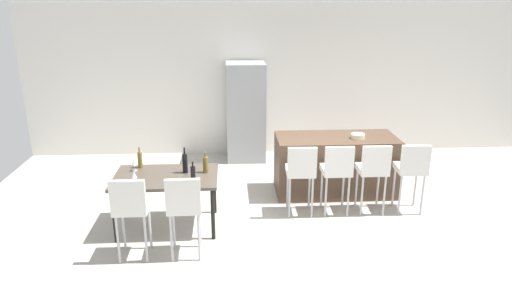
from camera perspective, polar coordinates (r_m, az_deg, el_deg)
The scene contains 18 objects.
ground_plane at distance 6.84m, azimuth 6.44°, elevation -7.45°, with size 10.00×10.00×0.00m, color #ADA89E.
back_wall at distance 9.23m, azimuth 3.65°, elevation 8.99°, with size 10.00×0.12×2.90m, color silver.
kitchen_island at distance 7.50m, azimuth 9.62°, elevation -1.37°, with size 1.86×0.82×0.92m, color #4C3828.
bar_chair_left at distance 6.56m, azimuth 5.50°, elevation -1.92°, with size 0.41×0.41×1.05m.
bar_chair_middle at distance 6.66m, azimuth 9.85°, elevation -1.80°, with size 0.40×0.40×1.05m.
bar_chair_right at distance 6.79m, azimuth 14.11°, elevation -1.68°, with size 0.41×0.41×1.05m.
bar_chair_far at distance 6.98m, azimuth 18.47°, elevation -1.55°, with size 0.43×0.43×1.05m.
dining_table at distance 6.32m, azimuth -10.90°, elevation -3.23°, with size 1.36×0.90×0.74m.
dining_chair_near at distance 5.63m, azimuth -15.03°, elevation -6.10°, with size 0.40×0.40×1.05m.
dining_chair_far at distance 5.53m, azimuth -8.75°, elevation -6.08°, with size 0.41×0.41×1.05m.
wine_bottle_left at distance 6.29m, azimuth -6.16°, elevation -1.33°, with size 0.07×0.07×0.29m.
wine_bottle_inner at distance 6.63m, azimuth -13.95°, elevation -0.75°, with size 0.06×0.06×0.29m.
wine_bottle_near at distance 6.31m, azimuth -8.64°, elevation -1.16°, with size 0.07×0.07×0.35m.
wine_bottle_right at distance 5.96m, azimuth -7.67°, elevation -2.54°, with size 0.06×0.06×0.29m.
wine_glass_middle at distance 6.06m, azimuth -14.63°, elevation -2.55°, with size 0.07×0.07×0.17m.
wine_glass_far at distance 6.52m, azimuth -14.62°, elevation -1.02°, with size 0.07×0.07×0.17m.
refrigerator at distance 8.84m, azimuth -1.25°, elevation 5.09°, with size 0.72×0.68×1.84m, color #939699.
fruit_bowl at distance 7.34m, azimuth 12.30°, elevation 2.09°, with size 0.21×0.21×0.07m, color beige.
Camera 1 is at (-1.12, -6.04, 2.99)m, focal length 32.85 mm.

